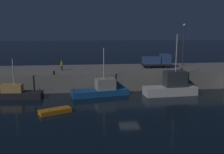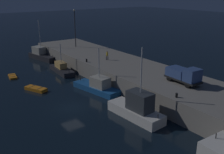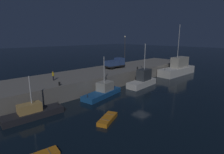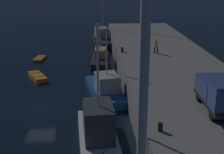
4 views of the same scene
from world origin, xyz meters
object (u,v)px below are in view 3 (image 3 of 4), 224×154
(rowboat_white_mid, at_px, (108,119))
(dockworker, at_px, (53,75))
(bollard_west, at_px, (137,68))
(fishing_boat_white, at_px, (32,113))
(bollard_central, at_px, (59,84))
(utility_truck, at_px, (115,63))
(fishing_trawler_red, at_px, (143,80))
(lamp_post_east, at_px, (125,48))
(fishing_trawler_green, at_px, (103,91))
(fishing_boat_blue, at_px, (178,68))

(rowboat_white_mid, xyz_separation_m, dockworker, (-0.14, 13.47, 3.41))
(rowboat_white_mid, relative_size, bollard_west, 7.26)
(fishing_boat_white, xyz_separation_m, bollard_central, (5.18, 2.43, 2.35))
(bollard_west, bearing_deg, utility_truck, 121.22)
(fishing_trawler_red, bearing_deg, lamp_post_east, 61.57)
(lamp_post_east, xyz_separation_m, bollard_west, (-2.51, -6.21, -4.14))
(fishing_trawler_red, bearing_deg, fishing_trawler_green, 174.56)
(fishing_boat_blue, relative_size, lamp_post_east, 1.75)
(fishing_boat_white, bearing_deg, bollard_central, 25.15)
(bollard_west, bearing_deg, lamp_post_east, 67.99)
(fishing_trawler_red, bearing_deg, fishing_boat_white, 178.06)
(rowboat_white_mid, relative_size, dockworker, 2.36)
(fishing_trawler_green, bearing_deg, bollard_central, 162.11)
(fishing_boat_white, height_order, bollard_central, fishing_boat_white)
(fishing_trawler_red, distance_m, fishing_boat_blue, 16.27)
(fishing_boat_blue, bearing_deg, fishing_trawler_green, 178.71)
(fishing_trawler_red, relative_size, fishing_boat_white, 1.17)
(fishing_trawler_green, bearing_deg, lamp_post_east, 29.88)
(lamp_post_east, distance_m, bollard_west, 7.88)
(fishing_boat_blue, distance_m, rowboat_white_mid, 32.98)
(fishing_boat_white, xyz_separation_m, fishing_trawler_green, (12.09, 0.21, 0.16))
(dockworker, bearing_deg, fishing_trawler_red, -23.30)
(lamp_post_east, xyz_separation_m, bollard_central, (-22.28, -6.61, -4.13))
(bollard_west, bearing_deg, rowboat_white_mid, -151.64)
(fishing_trawler_red, distance_m, fishing_boat_white, 22.18)
(utility_truck, xyz_separation_m, bollard_central, (-17.04, -4.90, -0.93))
(bollard_central, bearing_deg, utility_truck, 16.03)
(dockworker, xyz_separation_m, bollard_west, (18.89, -3.35, -0.65))
(bollard_west, bearing_deg, fishing_trawler_red, -127.93)
(fishing_trawler_red, relative_size, fishing_boat_blue, 0.66)
(fishing_trawler_green, xyz_separation_m, bollard_central, (-6.90, 2.23, 2.19))
(fishing_boat_white, height_order, fishing_trawler_green, fishing_trawler_green)
(rowboat_white_mid, bearing_deg, dockworker, 90.58)
(fishing_boat_blue, bearing_deg, dockworker, 168.53)
(bollard_west, distance_m, bollard_central, 19.77)
(fishing_boat_white, relative_size, lamp_post_east, 0.99)
(fishing_boat_white, height_order, lamp_post_east, lamp_post_east)
(rowboat_white_mid, height_order, dockworker, dockworker)
(fishing_trawler_green, distance_m, bollard_central, 7.58)
(rowboat_white_mid, distance_m, lamp_post_east, 27.69)
(fishing_boat_blue, bearing_deg, fishing_trawler_red, -178.70)
(fishing_trawler_red, height_order, utility_truck, fishing_trawler_red)
(bollard_central, bearing_deg, fishing_boat_white, -154.85)
(fishing_boat_white, relative_size, dockworker, 4.61)
(fishing_boat_blue, relative_size, bollard_central, 23.90)
(fishing_boat_blue, bearing_deg, bollard_west, 166.57)
(fishing_boat_blue, height_order, fishing_trawler_green, fishing_boat_blue)
(fishing_boat_blue, relative_size, utility_truck, 2.56)
(fishing_boat_white, bearing_deg, fishing_boat_blue, -0.57)
(dockworker, bearing_deg, bollard_west, -10.05)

